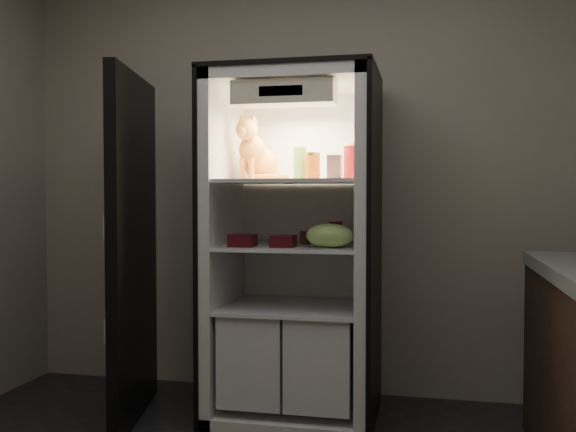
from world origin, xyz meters
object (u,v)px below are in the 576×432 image
salsa_jar (312,166)px  condiment_jar (305,236)px  berry_box_right (283,241)px  refrigerator (295,270)px  cream_carton (335,167)px  pepper_jar (354,161)px  soda_can_b (333,234)px  grape_bag (330,236)px  berry_box_left (242,240)px  parmesan_shaker (300,164)px  soda_can_c (335,233)px  soda_can_a (336,233)px  tabby_cat (256,156)px  mayo_tub (303,169)px

salsa_jar → condiment_jar: (-0.05, 0.05, -0.38)m
berry_box_right → refrigerator: bearing=85.7°
cream_carton → pepper_jar: bearing=72.8°
soda_can_b → grape_bag: bearing=-87.3°
condiment_jar → berry_box_left: 0.38m
soda_can_b → condiment_jar: bearing=166.6°
parmesan_shaker → soda_can_c: bearing=-30.0°
soda_can_a → berry_box_left: 0.55m
tabby_cat → cream_carton: 0.53m
parmesan_shaker → pepper_jar: 0.30m
cream_carton → berry_box_right: size_ratio=1.00×
soda_can_a → salsa_jar: bearing=-129.9°
tabby_cat → condiment_jar: (0.28, -0.03, -0.45)m
parmesan_shaker → soda_can_a: size_ratio=1.61×
condiment_jar → grape_bag: 0.27m
tabby_cat → pepper_jar: (0.55, 0.01, -0.04)m
parmesan_shaker → berry_box_right: 0.47m
salsa_jar → cream_carton: (0.14, -0.15, -0.01)m
soda_can_b → salsa_jar: bearing=-174.5°
salsa_jar → soda_can_c: salsa_jar is taller
berry_box_right → tabby_cat: bearing=129.7°
pepper_jar → cream_carton: bearing=-107.2°
cream_carton → berry_box_right: cream_carton is taller
berry_box_left → grape_bag: bearing=4.5°
mayo_tub → pepper_jar: 0.29m
pepper_jar → berry_box_left: size_ratio=1.55×
parmesan_shaker → soda_can_c: 0.45m
refrigerator → mayo_tub: size_ratio=15.45×
tabby_cat → cream_carton: bearing=-10.3°
cream_carton → berry_box_left: bearing=-174.5°
cream_carton → condiment_jar: 0.46m
refrigerator → mayo_tub: refrigerator is taller
parmesan_shaker → berry_box_left: parmesan_shaker is taller
berry_box_left → berry_box_right: size_ratio=1.06×
tabby_cat → mayo_tub: tabby_cat is taller
refrigerator → soda_can_c: 0.35m
refrigerator → soda_can_b: 0.30m
tabby_cat → berry_box_left: (-0.00, -0.27, -0.45)m
salsa_jar → soda_can_c: size_ratio=1.07×
pepper_jar → soda_can_a: pepper_jar is taller
tabby_cat → berry_box_right: tabby_cat is taller
cream_carton → condiment_jar: size_ratio=1.49×
mayo_tub → pepper_jar: (0.29, -0.03, 0.04)m
berry_box_right → mayo_tub: bearing=81.1°
mayo_tub → berry_box_left: (-0.26, -0.31, -0.38)m
cream_carton → grape_bag: bearing=-156.5°
tabby_cat → soda_can_c: size_ratio=2.70×
condiment_jar → berry_box_left: bearing=-139.2°
condiment_jar → berry_box_right: 0.24m
refrigerator → soda_can_b: size_ratio=16.31×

